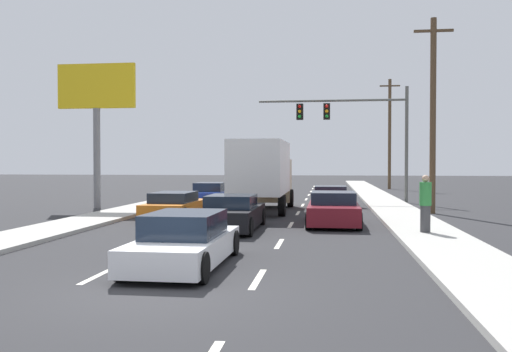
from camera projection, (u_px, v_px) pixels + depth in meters
ground_plane at (278, 200)px, 35.01m from camera, size 140.00×140.00×0.00m
sidewalk_right at (390, 207)px, 29.22m from camera, size 2.26×80.00×0.14m
sidewalk_left at (156, 204)px, 30.87m from camera, size 2.26×80.00×0.14m
lane_markings at (268, 208)px, 28.94m from camera, size 3.54×57.00×0.01m
car_blue at (210, 194)px, 31.59m from camera, size 1.93×4.43×1.26m
car_orange at (175, 206)px, 23.44m from camera, size 1.94×4.43×1.15m
box_truck at (263, 172)px, 26.88m from camera, size 2.55×7.97×3.39m
car_black at (232, 214)px, 19.61m from camera, size 1.91×4.59×1.26m
car_white at (185, 242)px, 12.73m from camera, size 1.90×4.57×1.25m
car_red at (330, 198)px, 29.44m from camera, size 1.98×4.24×1.15m
car_maroon at (333, 210)px, 21.33m from camera, size 2.00×4.61×1.27m
traffic_signal_mast at (344, 119)px, 33.23m from camera, size 8.90×0.69×6.91m
utility_pole_mid at (433, 113)px, 25.96m from camera, size 1.80×0.28×9.15m
utility_pole_far at (390, 133)px, 50.05m from camera, size 1.80×0.28×9.92m
roadside_billboard at (97, 105)px, 29.02m from camera, size 4.19×0.36×7.56m
pedestrian_near_corner at (425, 203)px, 17.92m from camera, size 0.38×0.38×1.85m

